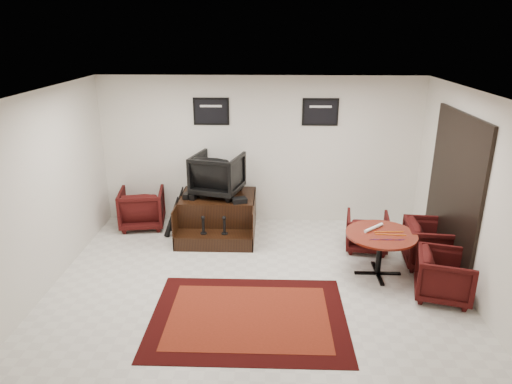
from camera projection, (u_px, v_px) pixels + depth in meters
ground at (256, 286)px, 6.74m from camera, size 6.00×6.00×0.00m
room_shell at (286, 168)px, 6.24m from camera, size 6.02×5.02×2.81m
area_rug at (249, 317)px, 6.00m from camera, size 2.56×1.92×0.01m
shine_podium at (218, 216)px, 8.40m from camera, size 1.37×1.41×0.70m
shine_chair at (218, 172)px, 8.26m from camera, size 1.00×0.96×0.85m
shoes_pair at (191, 195)px, 8.21m from camera, size 0.28×0.32×0.10m
polish_kit at (239, 200)px, 7.98m from camera, size 0.29×0.24×0.09m
umbrella_black at (172, 216)px, 8.18m from camera, size 0.30×0.11×0.81m
umbrella_hooked at (177, 208)px, 8.44m from camera, size 0.34×0.13×0.90m
armchair_side at (142, 206)px, 8.64m from camera, size 0.90×0.86×0.82m
meeting_table at (381, 239)px, 6.85m from camera, size 1.06×1.06×0.69m
table_chair_back at (367, 230)px, 7.76m from camera, size 0.77×0.73×0.70m
table_chair_window at (432, 242)px, 7.21m from camera, size 0.80×0.85×0.80m
table_chair_corner at (445, 274)px, 6.33m from camera, size 0.84×0.88×0.74m
paper_roll at (374, 228)px, 6.96m from camera, size 0.35×0.32×0.05m
table_clutter at (389, 235)px, 6.76m from camera, size 0.57×0.31×0.01m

